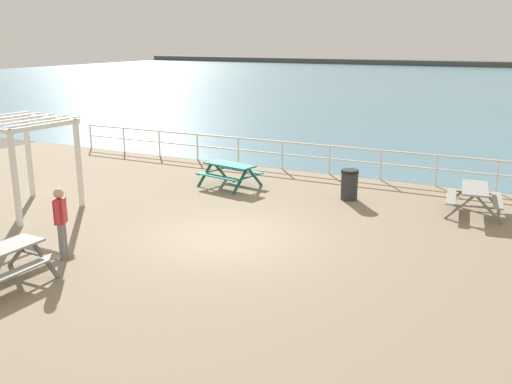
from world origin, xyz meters
name	(u,v)px	position (x,y,z in m)	size (l,w,h in m)	color
ground_plane	(226,241)	(0.00, 0.00, -0.10)	(30.00, 24.00, 0.20)	gray
sea_band	(474,85)	(0.00, 52.75, 0.00)	(142.00, 90.00, 0.01)	teal
distant_shoreline	(505,67)	(0.00, 95.75, 0.00)	(142.00, 6.00, 1.80)	#4C4C47
seaward_railing	(330,154)	(0.00, 7.75, 0.75)	(23.07, 0.07, 1.08)	white
picnic_table_near_left	(230,169)	(-2.43, 4.55, 0.58)	(2.06, 1.83, 0.80)	#1E7A70
picnic_table_near_right	(0,258)	(-2.68, -4.56, 0.58)	(1.58, 1.84, 0.80)	gray
picnic_table_mid_centre	(474,194)	(5.36, 4.99, 0.58)	(1.73, 1.97, 0.80)	gray
visitor	(61,219)	(-2.61, -2.91, 0.95)	(0.36, 0.47, 1.66)	slate
lattice_pergola	(20,143)	(-6.41, -0.56, 2.00)	(2.58, 2.69, 2.70)	white
litter_bin	(349,185)	(1.71, 4.78, 0.48)	(0.55, 0.55, 0.95)	#2D2D33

